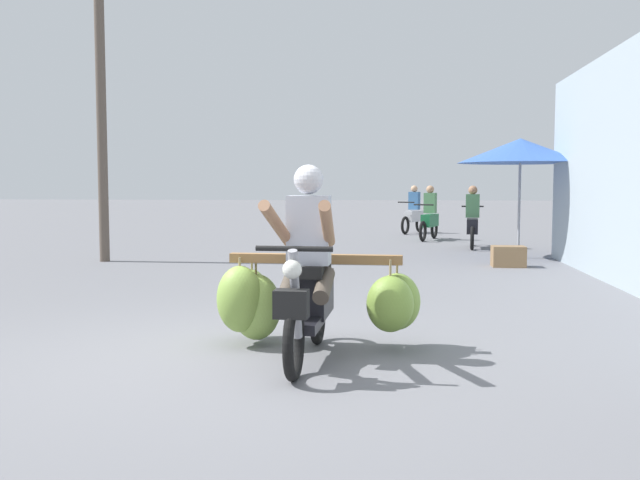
{
  "coord_description": "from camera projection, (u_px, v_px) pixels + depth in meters",
  "views": [
    {
      "loc": [
        1.43,
        -5.5,
        1.42
      ],
      "look_at": [
        0.74,
        1.08,
        0.9
      ],
      "focal_mm": 39.69,
      "sensor_mm": 36.0,
      "label": 1
    }
  ],
  "objects": [
    {
      "name": "motorbike_distant_far_ahead",
      "position": [
        414.0,
        214.0,
        20.72
      ],
      "size": [
        0.8,
        1.52,
        1.4
      ],
      "color": "black",
      "rests_on": "ground"
    },
    {
      "name": "produce_crate",
      "position": [
        508.0,
        256.0,
        12.23
      ],
      "size": [
        0.56,
        0.4,
        0.36
      ],
      "primitive_type": "cube",
      "color": "olive",
      "rests_on": "ground"
    },
    {
      "name": "utility_pole",
      "position": [
        101.0,
        101.0,
        12.89
      ],
      "size": [
        0.18,
        0.18,
        5.87
      ],
      "primitive_type": "cylinder",
      "color": "brown",
      "rests_on": "ground"
    },
    {
      "name": "motorbike_distant_ahead_right",
      "position": [
        472.0,
        223.0,
        15.79
      ],
      "size": [
        0.5,
        1.62,
        1.4
      ],
      "color": "black",
      "rests_on": "ground"
    },
    {
      "name": "motorbike_distant_ahead_left",
      "position": [
        430.0,
        218.0,
        18.19
      ],
      "size": [
        0.69,
        1.57,
        1.4
      ],
      "color": "black",
      "rests_on": "ground"
    },
    {
      "name": "market_umbrella_near_shop",
      "position": [
        520.0,
        151.0,
        13.56
      ],
      "size": [
        2.39,
        2.39,
        2.31
      ],
      "color": "#99999E",
      "rests_on": "ground"
    },
    {
      "name": "ground_plane",
      "position": [
        215.0,
        360.0,
        5.71
      ],
      "size": [
        120.0,
        120.0,
        0.0
      ],
      "primitive_type": "plane",
      "color": "slate"
    },
    {
      "name": "motorbike_main_loaded",
      "position": [
        300.0,
        293.0,
        6.03
      ],
      "size": [
        1.83,
        1.82,
        1.58
      ],
      "color": "black",
      "rests_on": "ground"
    }
  ]
}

